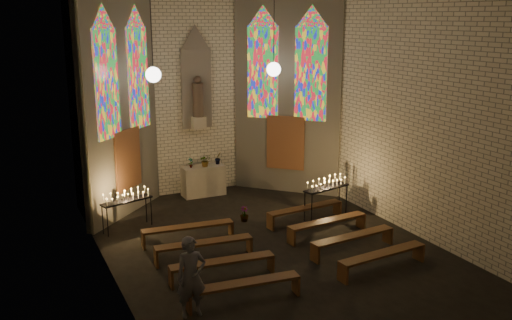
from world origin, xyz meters
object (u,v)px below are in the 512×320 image
(aisle_flower_pot, at_px, (244,214))
(visitor, at_px, (191,277))
(votive_stand_right, at_px, (327,185))
(votive_stand_left, at_px, (127,198))
(altar, at_px, (203,181))

(aisle_flower_pot, height_order, visitor, visitor)
(votive_stand_right, height_order, visitor, visitor)
(votive_stand_left, xyz_separation_m, votive_stand_right, (5.55, -1.49, 0.06))
(votive_stand_left, bearing_deg, aisle_flower_pot, -30.79)
(aisle_flower_pot, relative_size, visitor, 0.27)
(aisle_flower_pot, bearing_deg, altar, 94.15)
(altar, relative_size, aisle_flower_pot, 3.17)
(votive_stand_left, bearing_deg, altar, 17.63)
(altar, distance_m, visitor, 7.86)
(aisle_flower_pot, relative_size, votive_stand_left, 0.30)
(altar, xyz_separation_m, aisle_flower_pot, (0.21, -2.85, -0.28))
(altar, bearing_deg, visitor, -111.84)
(altar, relative_size, visitor, 0.85)
(aisle_flower_pot, height_order, votive_stand_right, votive_stand_right)
(votive_stand_left, height_order, visitor, visitor)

